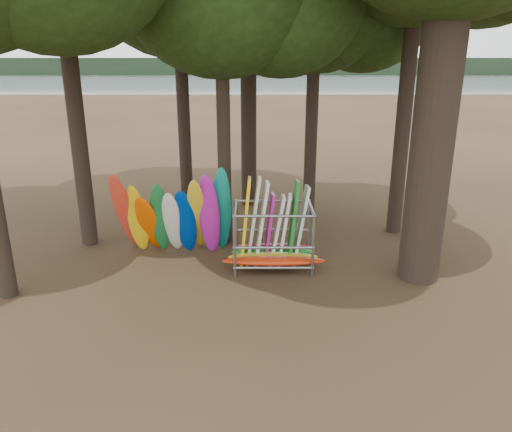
{
  "coord_description": "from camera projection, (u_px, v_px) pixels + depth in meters",
  "views": [
    {
      "loc": [
        0.11,
        -13.6,
        6.54
      ],
      "look_at": [
        0.15,
        1.5,
        1.4
      ],
      "focal_mm": 35.0,
      "sensor_mm": 36.0,
      "label": 1
    }
  ],
  "objects": [
    {
      "name": "kayak_row",
      "position": [
        173.0,
        217.0,
        16.09
      ],
      "size": [
        3.94,
        1.99,
        3.18
      ],
      "color": "red",
      "rests_on": "ground"
    },
    {
      "name": "storage_rack",
      "position": [
        273.0,
        239.0,
        15.35
      ],
      "size": [
        3.13,
        1.6,
        2.85
      ],
      "color": "gray",
      "rests_on": "ground"
    },
    {
      "name": "far_shore",
      "position": [
        254.0,
        67.0,
        118.46
      ],
      "size": [
        160.0,
        4.0,
        4.0
      ],
      "primitive_type": "cube",
      "color": "black",
      "rests_on": "ground"
    },
    {
      "name": "lake",
      "position": [
        254.0,
        94.0,
        71.78
      ],
      "size": [
        160.0,
        160.0,
        0.0
      ],
      "primitive_type": "plane",
      "color": "gray",
      "rests_on": "ground"
    },
    {
      "name": "ground",
      "position": [
        251.0,
        276.0,
        14.98
      ],
      "size": [
        120.0,
        120.0,
        0.0
      ],
      "primitive_type": "plane",
      "color": "#47331E",
      "rests_on": "ground"
    }
  ]
}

